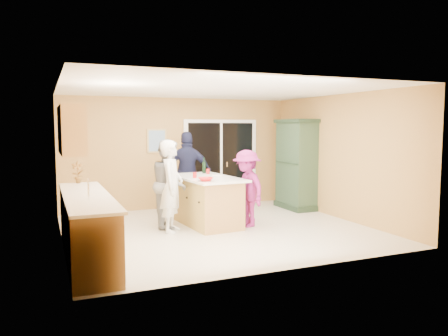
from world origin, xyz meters
name	(u,v)px	position (x,y,z in m)	size (l,w,h in m)	color
floor	(219,230)	(0.00, 0.00, 0.00)	(5.50, 5.50, 0.00)	beige
ceiling	(219,90)	(0.00, 0.00, 2.60)	(5.50, 5.00, 0.10)	white
wall_back	(179,153)	(0.00, 2.50, 1.30)	(5.50, 0.10, 2.60)	#ECB161
wall_front	(289,174)	(0.00, -2.50, 1.30)	(5.50, 0.10, 2.60)	#ECB161
wall_left	(60,166)	(-2.75, 0.00, 1.30)	(0.10, 5.00, 2.60)	#ECB161
wall_right	(341,157)	(2.75, 0.00, 1.30)	(0.10, 5.00, 2.60)	#ECB161
left_cabinet_run	(87,229)	(-2.45, -1.05, 0.46)	(0.65, 3.05, 1.24)	tan
upper_cabinets	(71,130)	(-2.58, -0.20, 1.88)	(0.35, 1.60, 0.75)	tan
sliding_door	(221,162)	(1.05, 2.46, 1.05)	(1.90, 0.07, 2.10)	white
framed_picture	(157,141)	(-0.55, 2.48, 1.60)	(0.46, 0.04, 0.56)	tan
kitchen_island	(207,202)	(-0.06, 0.49, 0.45)	(1.13, 1.88, 0.95)	tan
green_hutch	(296,165)	(2.49, 1.30, 1.02)	(0.60, 1.14, 2.10)	#1E3120
woman_white	(172,186)	(-0.85, 0.19, 0.84)	(0.61, 0.40, 1.68)	silver
woman_grey	(169,183)	(-0.78, 0.61, 0.84)	(0.82, 0.64, 1.69)	#9B9B9D
woman_navy	(188,173)	(-0.06, 1.70, 0.91)	(1.07, 0.44, 1.82)	#1C1D3E
woman_magenta	(247,188)	(0.61, 0.06, 0.74)	(0.96, 0.55, 1.48)	#871D68
serving_bowl	(205,179)	(-0.31, -0.13, 0.98)	(0.27, 0.27, 0.07)	red
tulip_vase	(78,172)	(-2.45, 0.52, 1.13)	(0.20, 0.14, 0.39)	red
tumbler_near	(195,175)	(-0.33, 0.41, 1.00)	(0.07, 0.07, 0.11)	red
tumbler_far	(208,171)	(0.15, 0.98, 1.00)	(0.07, 0.07, 0.10)	red
wine_bottle	(204,167)	(0.12, 1.13, 1.08)	(0.08, 0.08, 0.33)	black
white_plate	(217,175)	(0.24, 0.70, 0.96)	(0.22, 0.22, 0.01)	silver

